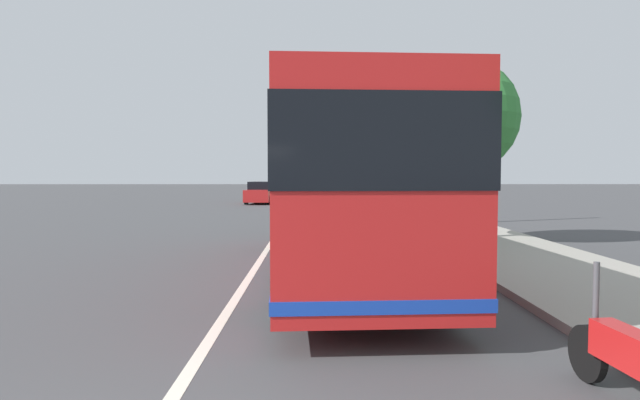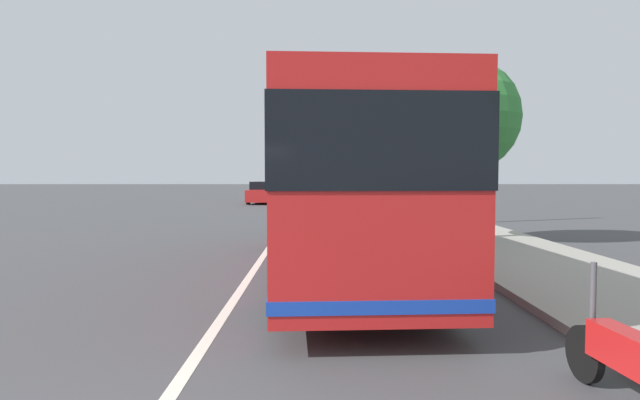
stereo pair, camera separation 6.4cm
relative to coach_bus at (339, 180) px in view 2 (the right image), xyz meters
name	(u,v)px [view 2 (the right image)]	position (x,y,z in m)	size (l,w,h in m)	color
sidewalk_curb	(527,259)	(1.36, -4.57, -1.90)	(110.00, 3.60, 0.14)	#9E998E
lane_divider_line	(259,262)	(1.36, 1.84, -1.97)	(110.00, 0.16, 0.01)	silver
coach_bus	(339,180)	(0.00, 0.00, 0.00)	(10.80, 3.13, 3.42)	red
motorcycle_mid_row	(639,365)	(-6.71, -2.30, -1.52)	(2.16, 0.34, 1.23)	black
car_far_distant	(263,193)	(26.83, 4.37, -1.22)	(4.73, 2.06, 1.57)	red
car_behind_bus	(330,191)	(32.31, -0.53, -1.25)	(4.60, 2.02, 1.53)	gold
roadside_tree_mid_block	(463,117)	(4.90, -3.94, 1.85)	(3.43, 3.43, 5.55)	brown
utility_pole	(445,147)	(10.95, -4.88, 1.27)	(0.22, 0.22, 6.49)	slate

